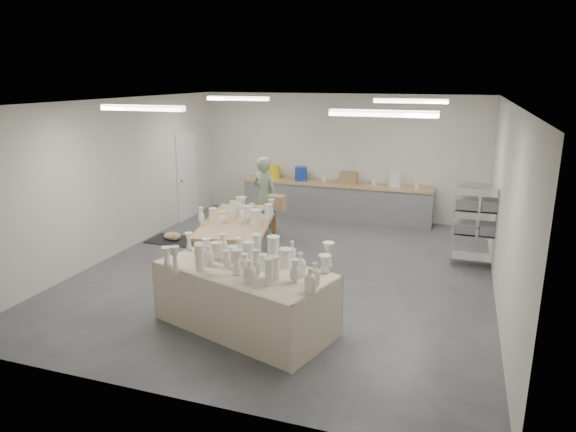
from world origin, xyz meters
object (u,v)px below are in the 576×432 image
(potter, at_px, (265,197))
(red_stool, at_px, (270,221))
(drying_table, at_px, (245,295))
(work_table, at_px, (244,219))

(potter, bearing_deg, red_stool, -70.91)
(drying_table, xyz_separation_m, work_table, (-1.02, 2.30, 0.40))
(work_table, bearing_deg, red_stool, 84.61)
(drying_table, xyz_separation_m, potter, (-1.27, 4.06, 0.41))
(drying_table, distance_m, potter, 4.27)
(work_table, xyz_separation_m, potter, (-0.25, 1.76, 0.01))
(drying_table, relative_size, work_table, 1.07)
(drying_table, bearing_deg, work_table, 131.74)
(red_stool, bearing_deg, drying_table, -73.67)
(work_table, distance_m, red_stool, 2.13)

